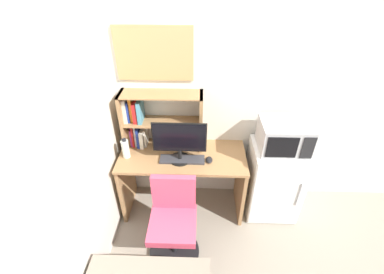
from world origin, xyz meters
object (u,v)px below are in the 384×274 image
water_bottle (126,149)px  desk_chair (174,224)px  microwave (284,136)px  keyboard (182,159)px  monitor (179,140)px  mini_fridge (273,180)px  hutch_bookshelf (150,119)px  wall_corkboard (154,54)px  computer_mouse (209,160)px

water_bottle → desk_chair: water_bottle is taller
microwave → keyboard: bearing=-174.6°
monitor → keyboard: size_ratio=1.17×
monitor → water_bottle: bearing=177.0°
monitor → mini_fridge: (1.01, 0.08, -0.57)m
monitor → microwave: (1.01, 0.08, 0.02)m
monitor → desk_chair: 0.80m
hutch_bookshelf → water_bottle: bearing=-135.8°
water_bottle → mini_fridge: (1.56, 0.05, -0.43)m
monitor → water_bottle: 0.57m
mini_fridge → microwave: microwave is taller
keyboard → hutch_bookshelf: bearing=142.8°
hutch_bookshelf → wall_corkboard: size_ratio=1.13×
hutch_bookshelf → keyboard: hutch_bookshelf is taller
hutch_bookshelf → wall_corkboard: wall_corkboard is taller
keyboard → microwave: (0.99, 0.09, 0.25)m
computer_mouse → microwave: 0.77m
microwave → wall_corkboard: bearing=167.9°
monitor → computer_mouse: (0.29, -0.01, -0.22)m
hutch_bookshelf → microwave: (1.34, -0.17, -0.06)m
monitor → mini_fridge: size_ratio=0.60×
monitor → keyboard: bearing=-24.1°
wall_corkboard → mini_fridge: bearing=-12.3°
computer_mouse → wall_corkboard: (-0.53, 0.37, 0.94)m
water_bottle → microwave: bearing=2.0°
computer_mouse → wall_corkboard: bearing=145.6°
mini_fridge → microwave: 0.59m
keyboard → mini_fridge: mini_fridge is taller
hutch_bookshelf → monitor: hutch_bookshelf is taller
water_bottle → microwave: size_ratio=0.47×
computer_mouse → microwave: (0.72, 0.10, 0.24)m
water_bottle → mini_fridge: 1.62m
desk_chair → wall_corkboard: size_ratio=1.17×
monitor → water_bottle: (-0.55, 0.03, -0.13)m
water_bottle → microwave: 1.57m
mini_fridge → keyboard: bearing=-174.8°
monitor → desk_chair: (-0.04, -0.48, -0.63)m
monitor → wall_corkboard: 0.84m
computer_mouse → microwave: size_ratio=0.22×
keyboard → wall_corkboard: 1.05m
keyboard → computer_mouse: 0.27m
monitor → water_bottle: size_ratio=2.39×
keyboard → water_bottle: size_ratio=2.05×
computer_mouse → mini_fridge: (0.72, 0.09, -0.35)m
computer_mouse → keyboard: bearing=179.3°
desk_chair → wall_corkboard: (-0.20, 0.84, 1.36)m
hutch_bookshelf → keyboard: size_ratio=1.83×
microwave → desk_chair: size_ratio=0.55×
keyboard → microwave: size_ratio=0.96×
mini_fridge → desk_chair: (-1.05, -0.56, -0.07)m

